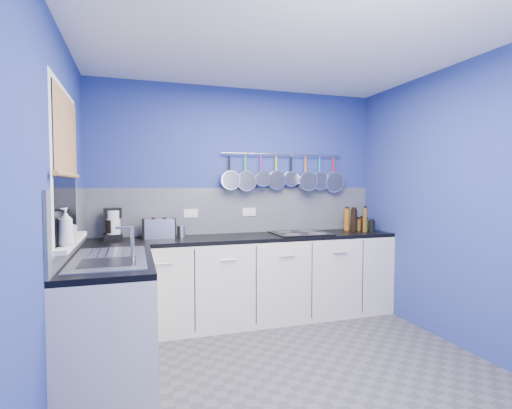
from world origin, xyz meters
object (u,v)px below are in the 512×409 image
soap_bottle_a (66,227)px  coffee_maker (113,224)px  toaster (159,228)px  soap_bottle_b (70,230)px  canister (181,231)px  paper_towel (113,225)px  hob (300,233)px

soap_bottle_a → coffee_maker: (0.20, 1.35, -0.12)m
soap_bottle_a → toaster: soap_bottle_a is taller
soap_bottle_b → soap_bottle_a: bearing=-90.0°
soap_bottle_a → toaster: bearing=64.5°
soap_bottle_a → canister: (0.86, 1.35, -0.21)m
coffee_maker → paper_towel: bearing=-75.0°
soap_bottle_a → paper_towel: size_ratio=0.83×
soap_bottle_b → paper_towel: soap_bottle_b is taller
toaster → hob: toaster is taller
soap_bottle_b → toaster: size_ratio=0.57×
paper_towel → coffee_maker: size_ratio=0.94×
canister → hob: size_ratio=0.20×
soap_bottle_a → hob: bearing=29.7°
hob → soap_bottle_b: bearing=-153.4°
coffee_maker → canister: 0.66m
coffee_maker → canister: bearing=-4.2°
paper_towel → toaster: 0.43m
soap_bottle_a → toaster: (0.64, 1.33, -0.17)m
paper_towel → toaster: (0.43, 0.01, -0.05)m
soap_bottle_b → canister: (0.86, 1.21, -0.18)m
paper_towel → canister: paper_towel is taller
paper_towel → hob: bearing=-3.4°
soap_bottle_a → soap_bottle_b: size_ratio=1.39×
coffee_maker → soap_bottle_b: bearing=-104.3°
soap_bottle_b → coffee_maker: bearing=80.5°
soap_bottle_b → hob: bearing=26.6°
paper_towel → soap_bottle_b: bearing=-100.1°
toaster → hob: 1.50m
paper_towel → hob: size_ratio=0.49×
canister → soap_bottle_a: bearing=-122.4°
paper_towel → coffee_maker: 0.03m
soap_bottle_a → soap_bottle_b: 0.15m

